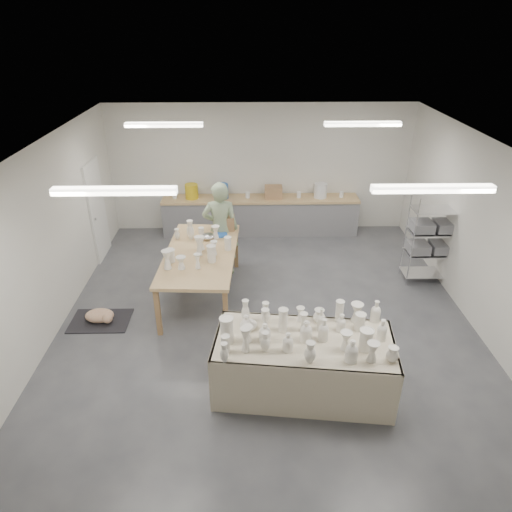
{
  "coord_description": "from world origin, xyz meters",
  "views": [
    {
      "loc": [
        -0.31,
        -6.39,
        4.68
      ],
      "look_at": [
        -0.17,
        0.48,
        1.05
      ],
      "focal_mm": 32.0,
      "sensor_mm": 36.0,
      "label": 1
    }
  ],
  "objects_px": {
    "work_table": "(202,251)",
    "drying_table": "(303,362)",
    "potter": "(221,229)",
    "red_stool": "(222,252)"
  },
  "relations": [
    {
      "from": "work_table",
      "to": "drying_table",
      "type": "bearing_deg",
      "value": -54.49
    },
    {
      "from": "potter",
      "to": "red_stool",
      "type": "xyz_separation_m",
      "value": [
        -0.0,
        0.27,
        -0.65
      ]
    },
    {
      "from": "work_table",
      "to": "potter",
      "type": "distance_m",
      "value": 0.9
    },
    {
      "from": "drying_table",
      "to": "work_table",
      "type": "relative_size",
      "value": 1.0
    },
    {
      "from": "work_table",
      "to": "red_stool",
      "type": "relative_size",
      "value": 5.75
    },
    {
      "from": "drying_table",
      "to": "work_table",
      "type": "xyz_separation_m",
      "value": [
        -1.58,
        2.49,
        0.46
      ]
    },
    {
      "from": "red_stool",
      "to": "work_table",
      "type": "bearing_deg",
      "value": -105.17
    },
    {
      "from": "work_table",
      "to": "potter",
      "type": "relative_size",
      "value": 1.32
    },
    {
      "from": "drying_table",
      "to": "potter",
      "type": "height_order",
      "value": "potter"
    },
    {
      "from": "work_table",
      "to": "red_stool",
      "type": "height_order",
      "value": "work_table"
    }
  ]
}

